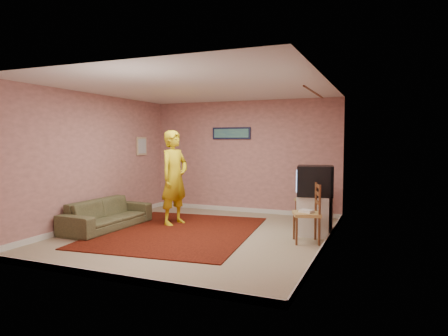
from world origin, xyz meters
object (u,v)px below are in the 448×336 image
at_px(crt_tv, 315,181).
at_px(sofa, 107,214).
at_px(tv_cabinet, 315,215).
at_px(chair_a, 308,194).
at_px(person, 174,178).
at_px(chair_b, 307,206).

height_order(crt_tv, sofa, crt_tv).
height_order(tv_cabinet, chair_a, chair_a).
relative_size(sofa, person, 1.01).
relative_size(tv_cabinet, person, 0.38).
height_order(chair_b, sofa, chair_b).
xyz_separation_m(chair_b, person, (-2.71, 0.41, 0.34)).
bearing_deg(person, sofa, 142.21).
height_order(crt_tv, chair_b, crt_tv).
bearing_deg(tv_cabinet, chair_b, -94.15).
xyz_separation_m(chair_a, chair_b, (0.30, -1.75, 0.02)).
xyz_separation_m(tv_cabinet, chair_a, (-0.34, 1.18, 0.22)).
bearing_deg(chair_b, chair_a, 170.97).
bearing_deg(chair_b, tv_cabinet, 157.16).
bearing_deg(sofa, tv_cabinet, -73.52).
bearing_deg(chair_b, sofa, -102.24).
xyz_separation_m(chair_a, sofa, (-3.41, -2.17, -0.30)).
height_order(chair_a, chair_b, chair_b).
distance_m(tv_cabinet, chair_b, 0.62).
bearing_deg(chair_a, person, -131.91).
relative_size(crt_tv, person, 0.37).
relative_size(tv_cabinet, chair_a, 1.32).
xyz_separation_m(crt_tv, chair_a, (-0.33, 1.18, -0.40)).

